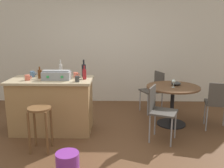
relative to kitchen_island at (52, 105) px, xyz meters
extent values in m
plane|color=brown|center=(0.86, -0.41, -0.47)|extent=(8.80, 8.80, 0.00)
cube|color=beige|center=(0.86, 1.91, 0.88)|extent=(8.00, 0.10, 2.70)
cube|color=#A37A4C|center=(0.00, 0.00, -0.02)|extent=(1.35, 0.65, 0.90)
cube|color=tan|center=(0.00, 0.00, 0.45)|extent=(1.41, 0.71, 0.04)
cylinder|color=brown|center=(0.13, -0.60, -0.15)|extent=(0.04, 0.04, 0.64)
cylinder|color=brown|center=(-0.12, -0.60, -0.15)|extent=(0.04, 0.04, 0.64)
cylinder|color=brown|center=(-0.12, -0.85, -0.15)|extent=(0.04, 0.04, 0.64)
cylinder|color=brown|center=(0.13, -0.85, -0.15)|extent=(0.04, 0.04, 0.64)
cylinder|color=brown|center=(0.01, -0.73, 0.18)|extent=(0.34, 0.34, 0.03)
cylinder|color=black|center=(2.16, 0.34, -0.46)|extent=(0.53, 0.53, 0.02)
cylinder|color=black|center=(2.16, 0.34, -0.11)|extent=(0.07, 0.07, 0.71)
cylinder|color=brown|center=(2.16, 0.34, 0.26)|extent=(0.97, 0.97, 0.03)
cube|color=#47423D|center=(1.87, -0.36, 0.01)|extent=(0.52, 0.52, 0.03)
cube|color=#47423D|center=(1.69, -0.29, 0.21)|extent=(0.16, 0.34, 0.40)
cylinder|color=gray|center=(1.78, -0.14, -0.24)|extent=(0.02, 0.02, 0.47)
cylinder|color=gray|center=(1.64, -0.45, -0.24)|extent=(0.02, 0.02, 0.47)
cylinder|color=gray|center=(1.96, -0.58, -0.24)|extent=(0.02, 0.02, 0.47)
cylinder|color=gray|center=(2.09, -0.27, -0.24)|extent=(0.02, 0.02, 0.47)
cube|color=#47423D|center=(2.91, 0.16, 0.01)|extent=(0.48, 0.48, 0.03)
cube|color=#47423D|center=(2.87, -0.02, 0.21)|extent=(0.36, 0.11, 0.40)
cylinder|color=gray|center=(2.71, 0.03, -0.24)|extent=(0.02, 0.02, 0.46)
cylinder|color=gray|center=(3.12, 0.29, -0.24)|extent=(0.02, 0.02, 0.46)
cylinder|color=gray|center=(2.79, 0.36, -0.24)|extent=(0.02, 0.02, 0.46)
cube|color=#47423D|center=(1.86, 1.05, 0.00)|extent=(0.52, 0.52, 0.03)
cube|color=#47423D|center=(2.04, 1.12, 0.20)|extent=(0.16, 0.34, 0.40)
cylinder|color=gray|center=(2.08, 0.96, -0.24)|extent=(0.02, 0.02, 0.46)
cylinder|color=gray|center=(1.95, 1.27, -0.24)|extent=(0.02, 0.02, 0.46)
cylinder|color=gray|center=(1.64, 1.14, -0.24)|extent=(0.02, 0.02, 0.46)
cylinder|color=gray|center=(1.77, 0.83, -0.24)|extent=(0.02, 0.02, 0.46)
cube|color=gray|center=(0.11, -0.04, 0.53)|extent=(0.47, 0.21, 0.14)
cube|color=gray|center=(0.11, -0.04, 0.61)|extent=(0.44, 0.13, 0.02)
cube|color=green|center=(0.00, -0.16, 0.53)|extent=(0.04, 0.01, 0.04)
cube|color=green|center=(0.23, -0.16, 0.53)|extent=(0.04, 0.01, 0.04)
cylinder|color=#B7B2AD|center=(0.12, 0.25, 0.57)|extent=(0.06, 0.06, 0.22)
cylinder|color=#B7B2AD|center=(0.12, 0.25, 0.72)|extent=(0.02, 0.02, 0.08)
cylinder|color=maroon|center=(0.58, -0.01, 0.55)|extent=(0.07, 0.07, 0.17)
cylinder|color=maroon|center=(0.58, -0.01, 0.67)|extent=(0.02, 0.02, 0.07)
cylinder|color=black|center=(0.54, 0.22, 0.57)|extent=(0.08, 0.08, 0.22)
cylinder|color=black|center=(0.54, 0.22, 0.73)|extent=(0.03, 0.03, 0.09)
cylinder|color=#603314|center=(-0.20, 0.06, 0.54)|extent=(0.07, 0.07, 0.15)
cylinder|color=#603314|center=(-0.20, 0.06, 0.64)|extent=(0.03, 0.03, 0.06)
cylinder|color=white|center=(-0.15, 0.22, 0.52)|extent=(0.07, 0.07, 0.11)
torus|color=white|center=(-0.10, 0.22, 0.53)|extent=(0.05, 0.01, 0.05)
cylinder|color=#DB6651|center=(0.40, 0.19, 0.51)|extent=(0.08, 0.08, 0.08)
torus|color=#DB6651|center=(0.45, 0.19, 0.51)|extent=(0.05, 0.01, 0.05)
cylinder|color=#DB6651|center=(-0.36, -0.09, 0.51)|extent=(0.08, 0.08, 0.09)
torus|color=#DB6651|center=(-0.31, -0.09, 0.51)|extent=(0.05, 0.01, 0.05)
cylinder|color=#383838|center=(0.49, -0.21, 0.51)|extent=(0.07, 0.07, 0.10)
torus|color=#383838|center=(0.53, -0.21, 0.52)|extent=(0.05, 0.01, 0.05)
cylinder|color=#4C7099|center=(-0.38, 0.19, 0.52)|extent=(0.08, 0.08, 0.10)
torus|color=#4C7099|center=(-0.32, 0.19, 0.52)|extent=(0.05, 0.01, 0.05)
cylinder|color=silver|center=(2.14, 0.25, 0.27)|extent=(0.06, 0.06, 0.00)
cylinder|color=silver|center=(2.14, 0.25, 0.32)|extent=(0.01, 0.01, 0.08)
ellipsoid|color=silver|center=(2.14, 0.25, 0.38)|extent=(0.07, 0.07, 0.06)
ellipsoid|color=#383838|center=(2.23, 0.43, 0.31)|extent=(0.18, 0.18, 0.07)
cylinder|color=purple|center=(0.51, -1.28, -0.34)|extent=(0.30, 0.30, 0.26)
camera|label=1|loc=(1.13, -4.09, 1.31)|focal=39.61mm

